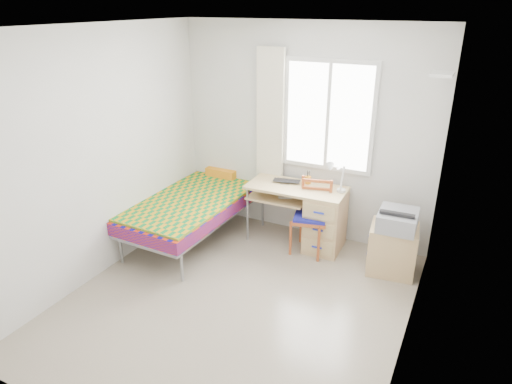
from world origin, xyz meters
TOP-DOWN VIEW (x-y plane):
  - floor at (0.00, 0.00)m, footprint 3.50×3.50m
  - ceiling at (0.00, 0.00)m, footprint 3.50×3.50m
  - wall_back at (0.00, 1.75)m, footprint 3.20×0.00m
  - wall_left at (-1.60, 0.00)m, footprint 0.00×3.50m
  - wall_right at (1.60, 0.00)m, footprint 0.00×3.50m
  - window at (0.30, 1.73)m, footprint 1.10×0.04m
  - curtain at (-0.42, 1.68)m, footprint 0.35×0.05m
  - floating_shelf at (1.49, 1.40)m, footprint 0.20×0.32m
  - bed at (-1.11, 1.12)m, footprint 1.09×2.23m
  - desk at (0.37, 1.41)m, footprint 1.19×0.57m
  - chair at (0.31, 1.31)m, footprint 0.46×0.46m
  - cabinet at (1.26, 1.26)m, footprint 0.56×0.50m
  - printer at (1.28, 1.25)m, footprint 0.42×0.48m
  - laptop at (-0.10, 1.45)m, footprint 0.37×0.27m
  - pen_cup at (0.14, 1.57)m, footprint 0.08×0.08m
  - task_lamp at (0.52, 1.38)m, footprint 0.22×0.32m
  - book at (-0.17, 1.41)m, footprint 0.23×0.26m

SIDE VIEW (x-z plane):
  - floor at x=0.00m, z-range 0.00..0.00m
  - cabinet at x=1.26m, z-range 0.00..0.54m
  - desk at x=0.37m, z-range 0.03..0.77m
  - bed at x=-1.11m, z-range -0.02..0.94m
  - chair at x=0.31m, z-range 0.05..0.95m
  - book at x=-0.17m, z-range 0.58..0.60m
  - printer at x=1.28m, z-range 0.55..0.74m
  - laptop at x=-0.10m, z-range 0.74..0.76m
  - pen_cup at x=0.14m, z-range 0.74..0.83m
  - task_lamp at x=0.52m, z-range 0.79..1.19m
  - wall_left at x=-1.60m, z-range -0.45..3.05m
  - wall_right at x=1.60m, z-range -0.45..3.05m
  - wall_back at x=0.00m, z-range -0.30..2.90m
  - curtain at x=-0.42m, z-range 0.60..2.30m
  - window at x=0.30m, z-range 0.90..2.20m
  - floating_shelf at x=1.49m, z-range 2.13..2.17m
  - ceiling at x=0.00m, z-range 2.60..2.60m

